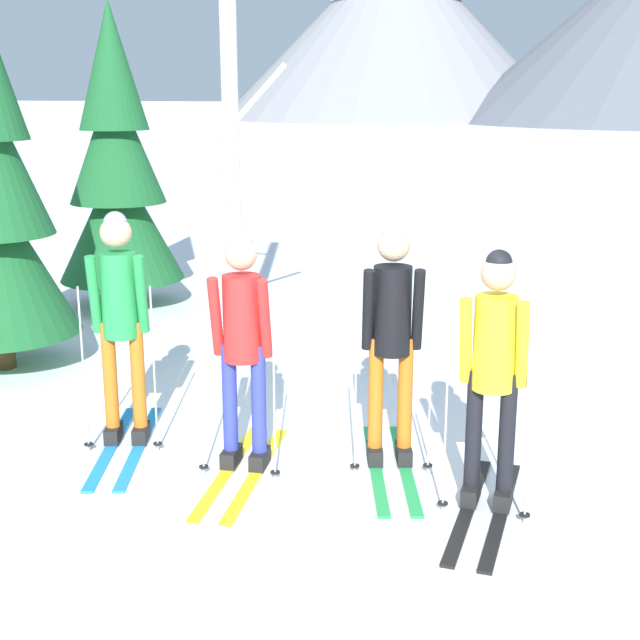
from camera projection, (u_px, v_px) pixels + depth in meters
name	position (u px, v px, depth m)	size (l,w,h in m)	color
ground_plane	(316.00, 474.00, 6.55)	(400.00, 400.00, 0.00)	white
skier_in_green	(120.00, 317.00, 6.87)	(0.80, 1.70, 1.87)	#1E84D1
skier_in_red	(243.00, 338.00, 6.43)	(0.61, 1.69, 1.78)	yellow
skier_in_black	(392.00, 333.00, 6.47)	(0.76, 1.64, 1.84)	green
skier_in_yellow	(493.00, 369.00, 5.79)	(0.61, 1.62, 1.77)	black
pine_tree_mid	(117.00, 171.00, 11.20)	(1.59, 1.59, 3.83)	#51381E
birch_tree_tall	(230.00, 120.00, 8.84)	(0.88, 1.03, 4.80)	silver
mountain_ridge_distant	(564.00, 19.00, 79.49)	(64.04, 41.06, 17.79)	gray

